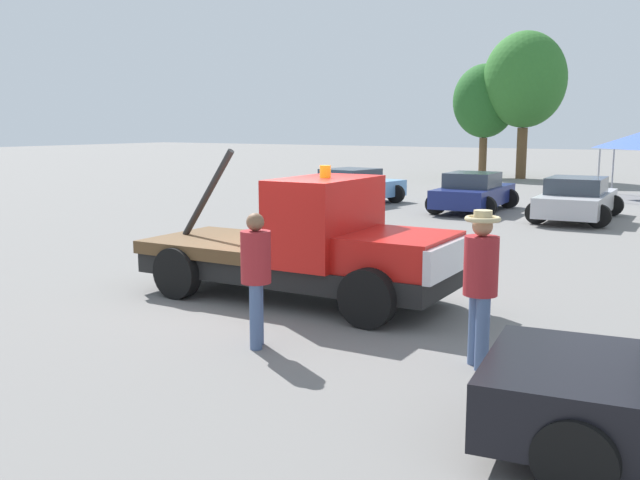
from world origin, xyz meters
name	(u,v)px	position (x,y,z in m)	size (l,w,h in m)	color
ground_plane	(295,298)	(0.00, 0.00, 0.00)	(160.00, 160.00, 0.00)	slate
tow_truck	(312,248)	(0.33, 0.01, 0.90)	(5.53, 2.34, 2.51)	black
person_near_truck	(481,276)	(3.83, -1.73, 1.14)	(0.43, 0.43, 1.93)	#475B84
person_at_hood	(256,270)	(1.05, -2.49, 1.04)	(0.40, 0.40, 1.79)	#475B84
parked_car_skyblue	(353,187)	(-6.18, 13.13, 0.65)	(2.83, 4.51, 1.34)	#669ED1
parked_car_navy	(473,192)	(-1.68, 13.48, 0.65)	(2.50, 4.38, 1.34)	navy
parked_car_silver	(577,199)	(1.80, 13.02, 0.65)	(2.58, 4.72, 1.34)	#B7B7BC
tree_left	(525,80)	(-4.65, 29.36, 5.30)	(4.42, 4.42, 7.90)	brown
tree_center	(485,101)	(-6.89, 29.51, 4.22)	(3.52, 3.52, 6.29)	brown
traffic_cone	(445,242)	(0.52, 5.44, 0.25)	(0.40, 0.40, 0.55)	black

